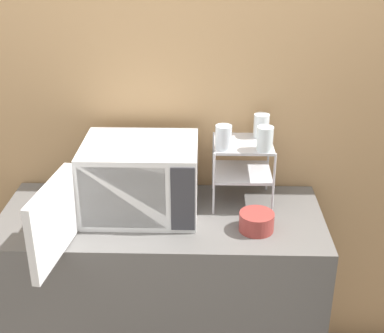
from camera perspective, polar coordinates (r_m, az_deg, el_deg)
The scene contains 8 objects.
wall_back at distance 2.51m, azimuth -2.92°, elevation 6.15°, with size 8.00×0.06×2.60m.
counter at distance 2.62m, azimuth -3.07°, elevation -13.97°, with size 1.42×0.59×0.92m.
microwave at distance 2.31m, azimuth -5.93°, elevation -1.45°, with size 0.57×0.76×0.32m.
dish_rack at distance 2.39m, azimuth 5.43°, elevation 0.77°, with size 0.27×0.25×0.29m.
glass_front_left at distance 2.26m, azimuth 3.38°, elevation 3.12°, with size 0.07×0.07×0.11m.
glass_back_right at distance 2.41m, azimuth 7.41°, elevation 4.35°, with size 0.07×0.07×0.11m.
glass_front_right at distance 2.27m, azimuth 7.78°, elevation 2.96°, with size 0.07×0.07×0.11m.
bowl at distance 2.25m, azimuth 6.89°, elevation -5.88°, with size 0.15×0.15×0.08m.
Camera 1 is at (0.19, -1.73, 2.11)m, focal length 50.00 mm.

